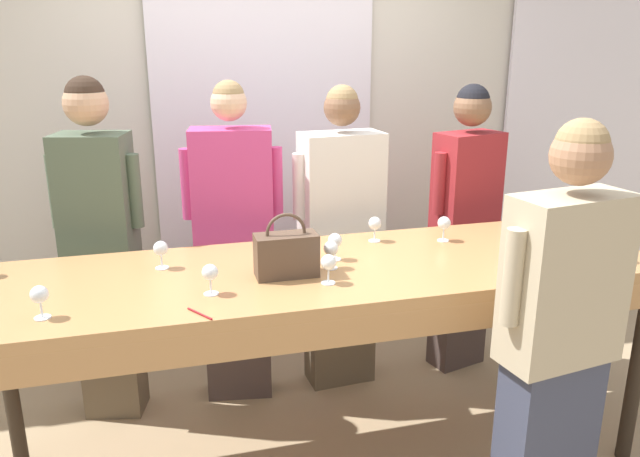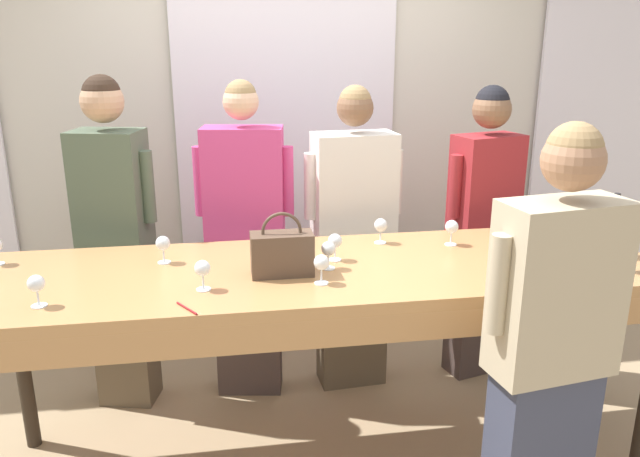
% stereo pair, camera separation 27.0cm
% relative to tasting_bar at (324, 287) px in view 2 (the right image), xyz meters
% --- Properties ---
extents(wall_back, '(12.00, 0.06, 2.80)m').
position_rel_tasting_bar_xyz_m(wall_back, '(0.00, 1.52, 0.48)').
color(wall_back, beige).
rests_on(wall_back, ground_plane).
extents(curtain_panel_center, '(1.39, 0.03, 2.69)m').
position_rel_tasting_bar_xyz_m(curtain_panel_center, '(0.00, 1.46, 0.42)').
color(curtain_panel_center, white).
rests_on(curtain_panel_center, ground_plane).
extents(curtain_panel_right, '(1.39, 0.03, 2.69)m').
position_rel_tasting_bar_xyz_m(curtain_panel_right, '(2.41, 1.46, 0.42)').
color(curtain_panel_right, white).
rests_on(curtain_panel_right, ground_plane).
extents(tasting_bar, '(3.02, 0.87, 1.01)m').
position_rel_tasting_bar_xyz_m(tasting_bar, '(0.00, 0.00, 0.00)').
color(tasting_bar, '#B27F4C').
rests_on(tasting_bar, ground_plane).
extents(wine_bottle, '(0.08, 0.08, 0.30)m').
position_rel_tasting_bar_xyz_m(wine_bottle, '(1.34, -0.05, 0.20)').
color(wine_bottle, black).
rests_on(wine_bottle, tasting_bar).
extents(handbag, '(0.26, 0.13, 0.28)m').
position_rel_tasting_bar_xyz_m(handbag, '(-0.19, -0.04, 0.19)').
color(handbag, brown).
rests_on(handbag, tasting_bar).
extents(wine_glass_front_left, '(0.06, 0.06, 0.13)m').
position_rel_tasting_bar_xyz_m(wine_glass_front_left, '(-0.52, -0.16, 0.18)').
color(wine_glass_front_left, white).
rests_on(wine_glass_front_left, tasting_bar).
extents(wine_glass_front_mid, '(0.06, 0.06, 0.13)m').
position_rel_tasting_bar_xyz_m(wine_glass_front_mid, '(1.29, -0.25, 0.18)').
color(wine_glass_front_mid, white).
rests_on(wine_glass_front_mid, tasting_bar).
extents(wine_glass_front_right, '(0.06, 0.06, 0.13)m').
position_rel_tasting_bar_xyz_m(wine_glass_front_right, '(1.06, 0.01, 0.18)').
color(wine_glass_front_right, white).
rests_on(wine_glass_front_right, tasting_bar).
extents(wine_glass_center_mid, '(0.06, 0.06, 0.13)m').
position_rel_tasting_bar_xyz_m(wine_glass_center_mid, '(-1.13, -0.22, 0.18)').
color(wine_glass_center_mid, white).
rests_on(wine_glass_center_mid, tasting_bar).
extents(wine_glass_center_right, '(0.06, 0.06, 0.13)m').
position_rel_tasting_bar_xyz_m(wine_glass_center_right, '(0.67, 0.22, 0.18)').
color(wine_glass_center_right, white).
rests_on(wine_glass_center_right, tasting_bar).
extents(wine_glass_back_left, '(0.06, 0.06, 0.13)m').
position_rel_tasting_bar_xyz_m(wine_glass_back_left, '(0.07, 0.10, 0.18)').
color(wine_glass_back_left, white).
rests_on(wine_glass_back_left, tasting_bar).
extents(wine_glass_back_mid, '(0.06, 0.06, 0.13)m').
position_rel_tasting_bar_xyz_m(wine_glass_back_mid, '(-0.70, 0.19, 0.18)').
color(wine_glass_back_mid, white).
rests_on(wine_glass_back_mid, tasting_bar).
extents(wine_glass_back_right, '(0.06, 0.06, 0.13)m').
position_rel_tasting_bar_xyz_m(wine_glass_back_right, '(0.33, 0.31, 0.18)').
color(wine_glass_back_right, white).
rests_on(wine_glass_back_right, tasting_bar).
extents(wine_glass_near_host, '(0.06, 0.06, 0.13)m').
position_rel_tasting_bar_xyz_m(wine_glass_near_host, '(-0.04, -0.17, 0.18)').
color(wine_glass_near_host, white).
rests_on(wine_glass_near_host, tasting_bar).
extents(wine_glass_by_bottle, '(0.06, 0.06, 0.13)m').
position_rel_tasting_bar_xyz_m(wine_glass_by_bottle, '(0.02, -0.00, 0.18)').
color(wine_glass_by_bottle, white).
rests_on(wine_glass_by_bottle, tasting_bar).
extents(pen, '(0.08, 0.12, 0.01)m').
position_rel_tasting_bar_xyz_m(pen, '(-0.58, -0.34, 0.09)').
color(pen, maroon).
rests_on(pen, tasting_bar).
extents(guest_olive_jacket, '(0.47, 0.32, 1.82)m').
position_rel_tasting_bar_xyz_m(guest_olive_jacket, '(-1.00, 0.75, 0.03)').
color(guest_olive_jacket, brown).
rests_on(guest_olive_jacket, ground_plane).
extents(guest_pink_top, '(0.54, 0.28, 1.78)m').
position_rel_tasting_bar_xyz_m(guest_pink_top, '(-0.31, 0.75, -0.01)').
color(guest_pink_top, '#473833').
rests_on(guest_pink_top, ground_plane).
extents(guest_cream_sweater, '(0.56, 0.27, 1.75)m').
position_rel_tasting_bar_xyz_m(guest_cream_sweater, '(0.29, 0.75, -0.04)').
color(guest_cream_sweater, brown).
rests_on(guest_cream_sweater, ground_plane).
extents(guest_striped_shirt, '(0.49, 0.31, 1.74)m').
position_rel_tasting_bar_xyz_m(guest_striped_shirt, '(1.06, 0.75, -0.01)').
color(guest_striped_shirt, '#473833').
rests_on(guest_striped_shirt, ground_plane).
extents(host_pouring, '(0.57, 0.28, 1.73)m').
position_rel_tasting_bar_xyz_m(host_pouring, '(0.73, -0.65, -0.03)').
color(host_pouring, '#383D51').
rests_on(host_pouring, ground_plane).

